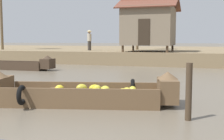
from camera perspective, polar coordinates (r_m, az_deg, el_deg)
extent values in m
plane|color=#665B4C|center=(12.73, 5.23, -2.22)|extent=(300.00, 300.00, 0.00)
cube|color=#7F6B4C|center=(29.55, 12.72, 3.15)|extent=(160.00, 20.00, 0.93)
cube|color=brown|center=(8.27, -5.93, -6.19)|extent=(4.40, 2.25, 0.12)
cube|color=brown|center=(8.79, -5.29, -3.68)|extent=(4.12, 1.11, 0.42)
cube|color=brown|center=(7.65, -6.71, -5.12)|extent=(4.12, 1.11, 0.42)
cube|color=brown|center=(8.13, 10.65, -3.84)|extent=(0.73, 1.15, 0.61)
cone|color=brown|center=(8.08, 10.71, -1.00)|extent=(0.68, 0.68, 0.20)
cube|color=brown|center=(8.42, -12.02, -4.06)|extent=(0.47, 1.14, 0.05)
torus|color=black|center=(8.78, 4.01, -3.40)|extent=(0.24, 0.53, 0.52)
torus|color=black|center=(7.92, -17.04, -4.66)|extent=(0.24, 0.53, 0.52)
ellipsoid|color=yellow|center=(8.08, -11.97, -4.62)|extent=(0.33, 0.33, 0.21)
ellipsoid|color=gold|center=(8.17, -5.89, -3.47)|extent=(0.37, 0.36, 0.22)
ellipsoid|color=yellow|center=(7.91, -3.28, -4.19)|extent=(0.32, 0.35, 0.25)
ellipsoid|color=yellow|center=(8.20, -1.32, -3.77)|extent=(0.33, 0.36, 0.20)
ellipsoid|color=yellow|center=(8.22, 4.00, -4.10)|extent=(0.31, 0.33, 0.28)
ellipsoid|color=yellow|center=(8.37, -2.89, -3.67)|extent=(0.27, 0.30, 0.23)
ellipsoid|color=gold|center=(7.93, 2.97, -4.34)|extent=(0.39, 0.35, 0.27)
ellipsoid|color=yellow|center=(7.98, 2.02, -4.43)|extent=(0.30, 0.27, 0.25)
ellipsoid|color=yellow|center=(8.46, -3.45, -3.55)|extent=(0.36, 0.36, 0.22)
ellipsoid|color=gold|center=(8.13, 2.06, -4.32)|extent=(0.26, 0.36, 0.18)
ellipsoid|color=gold|center=(8.08, -2.83, -4.18)|extent=(0.28, 0.36, 0.19)
ellipsoid|color=yellow|center=(8.46, -2.66, -3.86)|extent=(0.33, 0.22, 0.19)
ellipsoid|color=yellow|center=(8.72, -10.12, -3.66)|extent=(0.34, 0.35, 0.25)
cube|color=#3D2D21|center=(18.79, -18.68, 0.28)|extent=(4.16, 1.03, 0.12)
cube|color=#3D2D21|center=(19.12, -17.97, 1.14)|extent=(4.14, 0.18, 0.38)
cube|color=#3D2D21|center=(18.43, -19.46, 0.93)|extent=(4.14, 0.18, 0.38)
cube|color=#3D2D21|center=(17.49, -12.34, 1.20)|extent=(0.64, 0.80, 0.57)
cone|color=#3D2D21|center=(17.47, -12.37, 2.46)|extent=(0.57, 0.57, 0.20)
cube|color=#3D2D21|center=(19.30, -20.85, 1.14)|extent=(0.22, 0.83, 0.05)
cylinder|color=#4C3826|center=(20.77, 2.08, 4.13)|extent=(0.16, 0.16, 0.46)
cylinder|color=#4C3826|center=(20.13, 10.62, 3.98)|extent=(0.16, 0.16, 0.46)
cylinder|color=#4C3826|center=(23.65, 4.10, 4.32)|extent=(0.16, 0.16, 0.46)
cylinder|color=#4C3826|center=(23.09, 11.61, 4.18)|extent=(0.16, 0.16, 0.46)
cube|color=#7A6B56|center=(21.87, 7.15, 8.36)|extent=(3.50, 3.39, 2.74)
cube|color=#2D2319|center=(20.17, 6.19, 7.26)|extent=(0.80, 0.04, 1.80)
cube|color=brown|center=(21.18, 6.76, 12.91)|extent=(4.20, 2.19, 0.97)
cube|color=brown|center=(22.83, 7.62, 12.39)|extent=(4.20, 2.19, 0.97)
cylinder|color=brown|center=(28.06, -20.64, 10.07)|extent=(0.24, 0.24, 6.20)
cylinder|color=brown|center=(25.93, 4.92, 9.31)|extent=(0.24, 0.24, 4.85)
cylinder|color=#332D28|center=(24.10, -4.38, 4.70)|extent=(0.28, 0.28, 0.75)
cylinder|color=#B7AD99|center=(24.09, -4.40, 6.30)|extent=(0.34, 0.34, 0.60)
sphere|color=#9E7556|center=(24.10, -4.40, 7.30)|extent=(0.22, 0.22, 0.22)
cone|color=tan|center=(24.10, -4.41, 7.58)|extent=(0.44, 0.44, 0.14)
cylinder|color=#423323|center=(6.72, 14.61, -4.10)|extent=(0.14, 0.14, 1.28)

